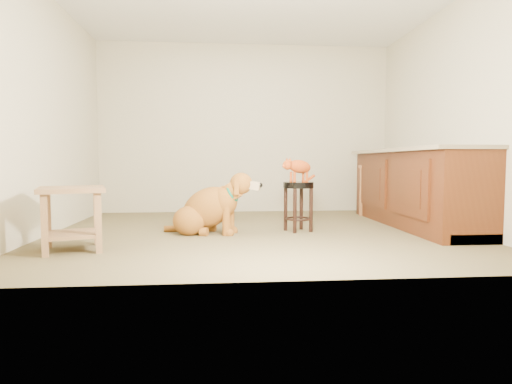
{
  "coord_description": "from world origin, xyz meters",
  "views": [
    {
      "loc": [
        -0.42,
        -4.72,
        0.78
      ],
      "look_at": [
        -0.01,
        -0.03,
        0.45
      ],
      "focal_mm": 30.0,
      "sensor_mm": 36.0,
      "label": 1
    }
  ],
  "objects": [
    {
      "name": "cabinet_run",
      "position": [
        1.94,
        0.3,
        0.44
      ],
      "size": [
        0.7,
        2.56,
        0.94
      ],
      "color": "#4D220D",
      "rests_on": "ground"
    },
    {
      "name": "golden_retriever",
      "position": [
        -0.53,
        -0.06,
        0.27
      ],
      "size": [
        1.08,
        0.64,
        0.71
      ],
      "rotation": [
        0.0,
        0.0,
        -0.28
      ],
      "color": "brown",
      "rests_on": "ground"
    },
    {
      "name": "wood_stool",
      "position": [
        1.84,
        1.37,
        0.38
      ],
      "size": [
        0.52,
        0.52,
        0.74
      ],
      "rotation": [
        0.0,
        0.0,
        -0.41
      ],
      "color": "brown",
      "rests_on": "ground"
    },
    {
      "name": "room_shell",
      "position": [
        0.0,
        0.0,
        1.68
      ],
      "size": [
        4.54,
        4.04,
        2.62
      ],
      "color": "beige",
      "rests_on": "ground"
    },
    {
      "name": "tabby_kitten",
      "position": [
        0.46,
        0.01,
        0.72
      ],
      "size": [
        0.43,
        0.3,
        0.3
      ],
      "rotation": [
        0.0,
        0.0,
        0.35
      ],
      "color": "#9D3A0F",
      "rests_on": "padded_stool"
    },
    {
      "name": "side_table",
      "position": [
        -1.71,
        -0.86,
        0.37
      ],
      "size": [
        0.68,
        0.68,
        0.56
      ],
      "rotation": [
        0.0,
        0.0,
        0.3
      ],
      "color": "#946A44",
      "rests_on": "ground"
    },
    {
      "name": "floor",
      "position": [
        0.0,
        0.0,
        0.0
      ],
      "size": [
        4.5,
        4.0,
        0.01
      ],
      "primitive_type": "cube",
      "color": "brown",
      "rests_on": "ground"
    },
    {
      "name": "padded_stool",
      "position": [
        0.47,
        0.01,
        0.4
      ],
      "size": [
        0.37,
        0.37,
        0.56
      ],
      "rotation": [
        0.0,
        0.0,
        0.35
      ],
      "color": "black",
      "rests_on": "ground"
    }
  ]
}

